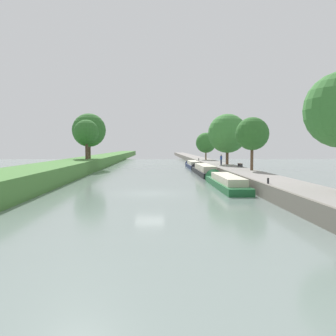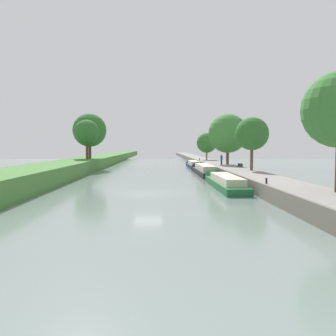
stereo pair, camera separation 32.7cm
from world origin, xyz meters
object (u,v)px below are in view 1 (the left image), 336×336
(narrowboat_black, at_px, (203,170))
(park_bench, at_px, (240,164))
(narrowboat_green, at_px, (224,182))
(person_walking, at_px, (221,159))
(mooring_bollard_near, at_px, (268,181))
(mooring_bollard_far, at_px, (199,159))
(narrowboat_navy, at_px, (193,165))

(narrowboat_black, xyz_separation_m, park_bench, (5.20, -1.26, 0.90))
(narrowboat_green, distance_m, person_walking, 20.50)
(narrowboat_green, bearing_deg, mooring_bollard_near, -74.86)
(narrowboat_black, bearing_deg, person_walking, 50.78)
(mooring_bollard_near, bearing_deg, narrowboat_black, 94.83)
(narrowboat_black, bearing_deg, park_bench, -13.68)
(narrowboat_black, height_order, mooring_bollard_near, mooring_bollard_near)
(narrowboat_black, height_order, mooring_bollard_far, mooring_bollard_far)
(narrowboat_navy, relative_size, mooring_bollard_far, 28.72)
(narrowboat_black, distance_m, narrowboat_navy, 15.75)
(narrowboat_green, bearing_deg, park_bench, 70.26)
(narrowboat_green, distance_m, mooring_bollard_near, 7.78)
(narrowboat_black, height_order, person_walking, person_walking)
(narrowboat_navy, xyz_separation_m, person_walking, (3.40, -11.49, 1.50))
(park_bench, bearing_deg, narrowboat_black, 166.32)
(park_bench, bearing_deg, narrowboat_navy, 106.76)
(person_walking, bearing_deg, mooring_bollard_near, -93.11)
(narrowboat_green, relative_size, narrowboat_navy, 1.07)
(mooring_bollard_near, distance_m, park_bench, 22.32)
(mooring_bollard_near, distance_m, mooring_bollard_far, 44.72)
(narrowboat_navy, distance_m, mooring_bollard_far, 5.99)
(narrowboat_green, relative_size, person_walking, 8.31)
(person_walking, height_order, mooring_bollard_near, person_walking)
(narrowboat_green, distance_m, park_bench, 15.56)
(narrowboat_black, bearing_deg, mooring_bollard_far, 84.72)
(person_walking, height_order, park_bench, person_walking)
(narrowboat_navy, bearing_deg, person_walking, -73.51)
(mooring_bollard_far, xyz_separation_m, park_bench, (3.23, -22.64, 0.12))
(narrowboat_green, height_order, mooring_bollard_near, mooring_bollard_near)
(narrowboat_black, relative_size, park_bench, 10.41)
(person_walking, distance_m, park_bench, 5.81)
(mooring_bollard_near, height_order, park_bench, park_bench)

